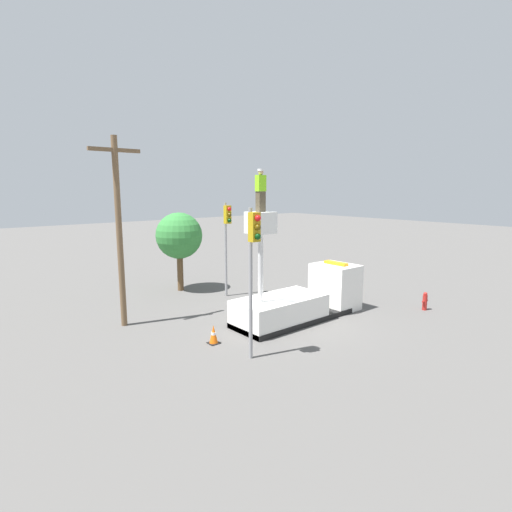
{
  "coord_description": "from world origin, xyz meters",
  "views": [
    {
      "loc": [
        -12.79,
        -12.66,
        6.06
      ],
      "look_at": [
        -3.1,
        -1.01,
        3.51
      ],
      "focal_mm": 28.0,
      "sensor_mm": 36.0,
      "label": 1
    }
  ],
  "objects_px": {
    "fire_hydrant": "(425,301)",
    "traffic_cone_rear": "(214,335)",
    "utility_pole": "(119,226)",
    "worker": "(261,190)",
    "traffic_light_pole": "(253,254)",
    "tree_left_bg": "(179,236)",
    "bucket_truck": "(302,299)",
    "traffic_light_across": "(227,231)"
  },
  "relations": [
    {
      "from": "worker",
      "to": "traffic_light_across",
      "type": "bearing_deg",
      "value": 68.54
    },
    {
      "from": "traffic_cone_rear",
      "to": "worker",
      "type": "bearing_deg",
      "value": 0.23
    },
    {
      "from": "bucket_truck",
      "to": "traffic_cone_rear",
      "type": "xyz_separation_m",
      "value": [
        -5.03,
        -0.01,
        -0.55
      ]
    },
    {
      "from": "worker",
      "to": "traffic_light_pole",
      "type": "xyz_separation_m",
      "value": [
        -2.18,
        -2.16,
        -2.16
      ]
    },
    {
      "from": "traffic_cone_rear",
      "to": "utility_pole",
      "type": "relative_size",
      "value": 0.09
    },
    {
      "from": "traffic_light_across",
      "to": "utility_pole",
      "type": "bearing_deg",
      "value": -171.06
    },
    {
      "from": "bucket_truck",
      "to": "worker",
      "type": "bearing_deg",
      "value": 180.0
    },
    {
      "from": "bucket_truck",
      "to": "tree_left_bg",
      "type": "bearing_deg",
      "value": 102.53
    },
    {
      "from": "worker",
      "to": "fire_hydrant",
      "type": "xyz_separation_m",
      "value": [
        8.25,
        -3.14,
        -5.54
      ]
    },
    {
      "from": "traffic_cone_rear",
      "to": "tree_left_bg",
      "type": "relative_size",
      "value": 0.16
    },
    {
      "from": "traffic_light_pole",
      "to": "utility_pole",
      "type": "height_order",
      "value": "utility_pole"
    },
    {
      "from": "traffic_cone_rear",
      "to": "tree_left_bg",
      "type": "bearing_deg",
      "value": 69.09
    },
    {
      "from": "traffic_light_across",
      "to": "utility_pole",
      "type": "height_order",
      "value": "utility_pole"
    },
    {
      "from": "tree_left_bg",
      "to": "utility_pole",
      "type": "relative_size",
      "value": 0.57
    },
    {
      "from": "fire_hydrant",
      "to": "traffic_cone_rear",
      "type": "xyz_separation_m",
      "value": [
        -10.7,
        3.13,
        -0.1
      ]
    },
    {
      "from": "traffic_cone_rear",
      "to": "traffic_light_across",
      "type": "bearing_deg",
      "value": 49.71
    },
    {
      "from": "utility_pole",
      "to": "bucket_truck",
      "type": "bearing_deg",
      "value": -32.15
    },
    {
      "from": "traffic_light_pole",
      "to": "tree_left_bg",
      "type": "distance_m",
      "value": 10.88
    },
    {
      "from": "tree_left_bg",
      "to": "traffic_light_across",
      "type": "bearing_deg",
      "value": -64.94
    },
    {
      "from": "bucket_truck",
      "to": "traffic_light_pole",
      "type": "height_order",
      "value": "traffic_light_pole"
    },
    {
      "from": "traffic_light_pole",
      "to": "fire_hydrant",
      "type": "height_order",
      "value": "traffic_light_pole"
    },
    {
      "from": "traffic_light_pole",
      "to": "tree_left_bg",
      "type": "height_order",
      "value": "traffic_light_pole"
    },
    {
      "from": "traffic_light_pole",
      "to": "traffic_light_across",
      "type": "bearing_deg",
      "value": 60.32
    },
    {
      "from": "worker",
      "to": "tree_left_bg",
      "type": "relative_size",
      "value": 0.37
    },
    {
      "from": "worker",
      "to": "traffic_cone_rear",
      "type": "height_order",
      "value": "worker"
    },
    {
      "from": "traffic_cone_rear",
      "to": "utility_pole",
      "type": "distance_m",
      "value": 6.28
    },
    {
      "from": "tree_left_bg",
      "to": "bucket_truck",
      "type": "bearing_deg",
      "value": -77.47
    },
    {
      "from": "traffic_light_across",
      "to": "traffic_cone_rear",
      "type": "distance_m",
      "value": 7.82
    },
    {
      "from": "traffic_light_pole",
      "to": "fire_hydrant",
      "type": "xyz_separation_m",
      "value": [
        10.43,
        -0.97,
        -3.38
      ]
    },
    {
      "from": "traffic_light_pole",
      "to": "traffic_light_across",
      "type": "height_order",
      "value": "traffic_light_pole"
    },
    {
      "from": "bucket_truck",
      "to": "traffic_cone_rear",
      "type": "height_order",
      "value": "bucket_truck"
    },
    {
      "from": "bucket_truck",
      "to": "fire_hydrant",
      "type": "bearing_deg",
      "value": -28.94
    },
    {
      "from": "bucket_truck",
      "to": "fire_hydrant",
      "type": "distance_m",
      "value": 6.5
    },
    {
      "from": "bucket_truck",
      "to": "fire_hydrant",
      "type": "height_order",
      "value": "bucket_truck"
    },
    {
      "from": "bucket_truck",
      "to": "fire_hydrant",
      "type": "relative_size",
      "value": 7.41
    },
    {
      "from": "traffic_light_across",
      "to": "tree_left_bg",
      "type": "xyz_separation_m",
      "value": [
        -1.38,
        2.94,
        -0.47
      ]
    },
    {
      "from": "fire_hydrant",
      "to": "traffic_cone_rear",
      "type": "relative_size",
      "value": 1.24
    },
    {
      "from": "traffic_cone_rear",
      "to": "utility_pole",
      "type": "height_order",
      "value": "utility_pole"
    },
    {
      "from": "fire_hydrant",
      "to": "utility_pole",
      "type": "height_order",
      "value": "utility_pole"
    },
    {
      "from": "traffic_light_pole",
      "to": "traffic_light_across",
      "type": "xyz_separation_m",
      "value": [
        4.29,
        7.53,
        -0.08
      ]
    },
    {
      "from": "traffic_light_across",
      "to": "fire_hydrant",
      "type": "relative_size",
      "value": 5.71
    },
    {
      "from": "worker",
      "to": "traffic_light_pole",
      "type": "distance_m",
      "value": 3.76
    }
  ]
}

